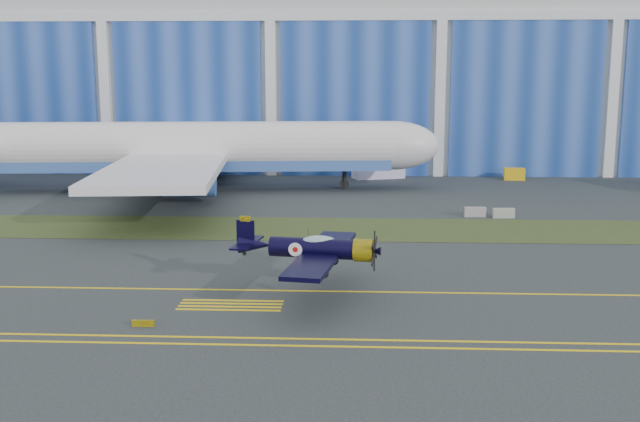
{
  "coord_description": "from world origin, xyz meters",
  "views": [
    {
      "loc": [
        -10.85,
        -49.33,
        13.08
      ],
      "look_at": [
        -13.34,
        2.79,
        3.61
      ],
      "focal_mm": 42.0,
      "sensor_mm": 36.0,
      "label": 1
    }
  ],
  "objects_px": {
    "warbird": "(313,248)",
    "jetliner": "(188,92)",
    "shipping_container": "(378,167)",
    "tug": "(514,174)"
  },
  "relations": [
    {
      "from": "warbird",
      "to": "jetliner",
      "type": "bearing_deg",
      "value": 120.55
    },
    {
      "from": "shipping_container",
      "to": "warbird",
      "type": "bearing_deg",
      "value": -115.09
    },
    {
      "from": "warbird",
      "to": "shipping_container",
      "type": "xyz_separation_m",
      "value": [
        5.43,
        53.03,
        -1.6
      ]
    },
    {
      "from": "warbird",
      "to": "tug",
      "type": "bearing_deg",
      "value": 75.47
    },
    {
      "from": "shipping_container",
      "to": "tug",
      "type": "relative_size",
      "value": 2.54
    },
    {
      "from": "jetliner",
      "to": "tug",
      "type": "relative_size",
      "value": 27.28
    },
    {
      "from": "warbird",
      "to": "tug",
      "type": "xyz_separation_m",
      "value": [
        22.68,
        52.22,
        -2.26
      ]
    },
    {
      "from": "shipping_container",
      "to": "tug",
      "type": "xyz_separation_m",
      "value": [
        17.25,
        -0.81,
        -0.66
      ]
    },
    {
      "from": "jetliner",
      "to": "shipping_container",
      "type": "height_order",
      "value": "jetliner"
    },
    {
      "from": "warbird",
      "to": "jetliner",
      "type": "relative_size",
      "value": 0.19
    }
  ]
}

